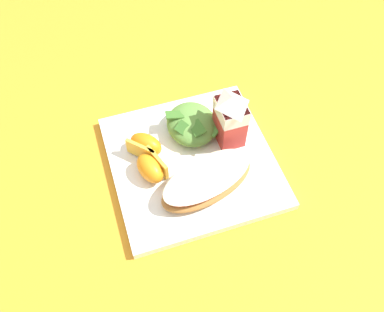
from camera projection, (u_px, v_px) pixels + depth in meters
name	position (u px, v px, depth m)	size (l,w,h in m)	color
ground	(192.00, 164.00, 0.74)	(3.00, 3.00, 0.00)	orange
white_plate	(192.00, 162.00, 0.73)	(0.28, 0.28, 0.02)	white
cheesy_pizza_bread	(207.00, 181.00, 0.68)	(0.12, 0.19, 0.04)	#A87038
green_salad_pile	(192.00, 124.00, 0.75)	(0.10, 0.10, 0.04)	#5B8E3D
milk_carton	(231.00, 117.00, 0.71)	(0.06, 0.04, 0.11)	#B7332D
orange_wedge_front	(145.00, 145.00, 0.72)	(0.07, 0.07, 0.04)	orange
orange_wedge_middle	(151.00, 168.00, 0.69)	(0.07, 0.05, 0.04)	orange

